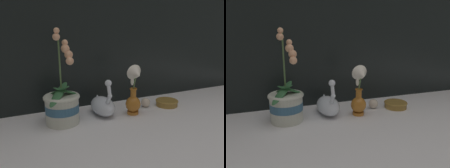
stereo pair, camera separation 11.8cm
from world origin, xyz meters
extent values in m
plane|color=white|center=(0.00, 0.00, 0.00)|extent=(2.80, 2.80, 0.00)
cube|color=black|center=(0.00, 0.31, 0.60)|extent=(2.80, 0.03, 1.20)
cylinder|color=beige|center=(-0.31, 0.11, 0.07)|extent=(0.16, 0.16, 0.14)
cylinder|color=#386689|center=(-0.31, 0.11, 0.08)|extent=(0.16, 0.16, 0.04)
torus|color=beige|center=(-0.31, 0.11, 0.13)|extent=(0.17, 0.17, 0.02)
cylinder|color=#4C6B3D|center=(-0.31, 0.11, 0.29)|extent=(0.01, 0.01, 0.30)
ellipsoid|color=#2D6038|center=(-0.28, 0.12, 0.16)|extent=(0.14, 0.07, 0.07)
ellipsoid|color=#2D6038|center=(-0.32, 0.14, 0.16)|extent=(0.12, 0.18, 0.09)
ellipsoid|color=#2D6038|center=(-0.33, 0.09, 0.16)|extent=(0.14, 0.16, 0.08)
sphere|color=#E5A87F|center=(-0.32, 0.10, 0.44)|extent=(0.03, 0.03, 0.03)
sphere|color=#E5A87F|center=(-0.32, 0.10, 0.41)|extent=(0.03, 0.03, 0.03)
sphere|color=#E5A87F|center=(-0.28, 0.12, 0.39)|extent=(0.03, 0.03, 0.03)
sphere|color=#E5A87F|center=(-0.28, 0.11, 0.36)|extent=(0.04, 0.04, 0.04)
sphere|color=#E5A87F|center=(-0.27, 0.10, 0.33)|extent=(0.04, 0.04, 0.04)
sphere|color=#E5A87F|center=(-0.27, 0.08, 0.31)|extent=(0.04, 0.04, 0.04)
ellipsoid|color=silver|center=(-0.09, 0.13, 0.05)|extent=(0.12, 0.20, 0.09)
cone|color=silver|center=(-0.09, 0.21, 0.06)|extent=(0.06, 0.07, 0.07)
cylinder|color=silver|center=(-0.09, 0.06, 0.10)|extent=(0.02, 0.06, 0.07)
sphere|color=silver|center=(-0.09, 0.04, 0.13)|extent=(0.02, 0.02, 0.02)
cylinder|color=silver|center=(-0.09, 0.05, 0.16)|extent=(0.02, 0.04, 0.07)
sphere|color=silver|center=(-0.09, 0.06, 0.19)|extent=(0.03, 0.03, 0.03)
cylinder|color=#B26B23|center=(0.06, 0.07, 0.01)|extent=(0.06, 0.06, 0.02)
ellipsoid|color=#B26B23|center=(0.06, 0.07, 0.06)|extent=(0.08, 0.08, 0.08)
cylinder|color=#B26B23|center=(0.06, 0.07, 0.12)|extent=(0.03, 0.03, 0.05)
torus|color=#B26B23|center=(0.06, 0.07, 0.14)|extent=(0.04, 0.04, 0.01)
cylinder|color=#567A47|center=(0.06, 0.06, 0.17)|extent=(0.01, 0.03, 0.07)
cone|color=white|center=(0.06, 0.04, 0.22)|extent=(0.08, 0.07, 0.09)
ellipsoid|color=white|center=(0.05, 0.06, 0.18)|extent=(0.02, 0.02, 0.04)
sphere|color=beige|center=(0.18, 0.13, 0.03)|extent=(0.05, 0.05, 0.05)
cylinder|color=olive|center=(0.31, 0.10, 0.02)|extent=(0.13, 0.13, 0.03)
torus|color=olive|center=(0.31, 0.10, 0.03)|extent=(0.13, 0.13, 0.01)
camera|label=1|loc=(-0.51, -0.89, 0.45)|focal=35.00mm
camera|label=2|loc=(-0.40, -0.93, 0.45)|focal=35.00mm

